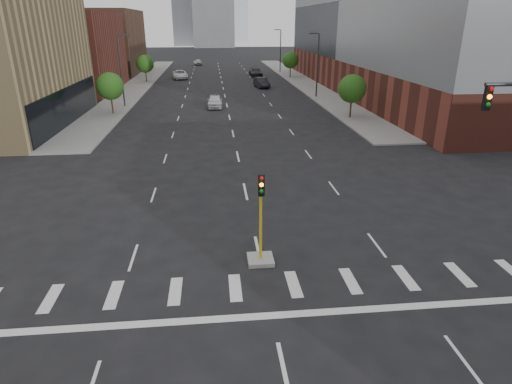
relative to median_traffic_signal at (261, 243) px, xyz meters
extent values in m
cube|color=gray|center=(-15.00, 65.03, -0.90)|extent=(5.00, 92.00, 0.15)
cube|color=gray|center=(15.00, 65.03, -0.90)|extent=(5.00, 92.00, 0.15)
cube|color=brown|center=(-27.50, 57.03, 5.03)|extent=(20.00, 22.00, 12.00)
cube|color=brown|center=(-27.50, 83.03, 5.53)|extent=(20.00, 24.00, 13.00)
cube|color=brown|center=(29.50, 51.03, 1.53)|extent=(24.00, 70.00, 5.00)
cube|color=slate|center=(29.50, 51.03, 12.53)|extent=(24.00, 70.00, 17.00)
cube|color=#999993|center=(0.00, 0.03, -0.87)|extent=(1.20, 1.20, 0.20)
cylinder|color=gold|center=(0.00, 0.03, 0.83)|extent=(0.14, 0.14, 3.20)
cube|color=black|center=(0.00, -0.15, 2.93)|extent=(0.28, 0.18, 1.00)
sphere|color=red|center=(0.00, -0.25, 3.28)|extent=(0.18, 0.18, 0.18)
sphere|color=orange|center=(0.00, -0.25, 2.98)|extent=(0.18, 0.18, 0.18)
sphere|color=#0C7F19|center=(0.00, -0.25, 2.68)|extent=(0.18, 0.18, 0.18)
cube|color=black|center=(8.70, -1.47, 6.73)|extent=(0.28, 0.18, 1.00)
sphere|color=red|center=(8.70, -1.59, 7.08)|extent=(0.18, 0.18, 0.18)
sphere|color=orange|center=(8.70, -1.59, 6.78)|extent=(0.18, 0.18, 0.18)
sphere|color=#0C7F19|center=(8.70, -1.59, 6.48)|extent=(0.18, 0.18, 0.18)
cylinder|color=#2D2D30|center=(13.50, 46.03, 3.53)|extent=(0.20, 0.20, 9.00)
cube|color=#2D2D30|center=(12.70, 46.03, 8.03)|extent=(1.40, 0.22, 0.15)
cylinder|color=#2D2D30|center=(13.50, 81.03, 3.53)|extent=(0.20, 0.20, 9.00)
cube|color=#2D2D30|center=(12.70, 81.03, 8.03)|extent=(1.40, 0.22, 0.15)
cylinder|color=#2D2D30|center=(-13.50, 41.03, 3.53)|extent=(0.20, 0.20, 9.00)
cube|color=#2D2D30|center=(-12.70, 41.03, 8.03)|extent=(1.40, 0.22, 0.15)
cylinder|color=#382619|center=(-14.00, 36.03, 0.05)|extent=(0.20, 0.20, 1.75)
sphere|color=#205216|center=(-14.00, 36.03, 2.43)|extent=(3.20, 3.20, 3.20)
cylinder|color=#382619|center=(-14.00, 66.03, 0.05)|extent=(0.20, 0.20, 1.75)
sphere|color=#205216|center=(-14.00, 66.03, 2.43)|extent=(3.20, 3.20, 3.20)
cylinder|color=#382619|center=(14.00, 31.03, 0.05)|extent=(0.20, 0.20, 1.75)
sphere|color=#205216|center=(14.00, 31.03, 2.43)|extent=(3.20, 3.20, 3.20)
cylinder|color=#382619|center=(14.00, 71.03, 0.05)|extent=(0.20, 0.20, 1.75)
sphere|color=#205216|center=(14.00, 71.03, 2.43)|extent=(3.20, 3.20, 3.20)
imported|color=silver|center=(-1.61, 39.50, -0.15)|extent=(2.08, 4.90, 1.65)
imported|color=black|center=(6.60, 57.37, -0.14)|extent=(2.54, 5.26, 1.66)
imported|color=white|center=(-8.11, 71.23, -0.14)|extent=(3.50, 6.30, 1.67)
imported|color=black|center=(7.28, 73.99, -0.13)|extent=(2.48, 5.87, 1.69)
imported|color=#B2B2B7|center=(-5.35, 100.51, -0.19)|extent=(2.49, 4.83, 1.57)
camera|label=1|loc=(-1.98, -17.26, 9.44)|focal=30.00mm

